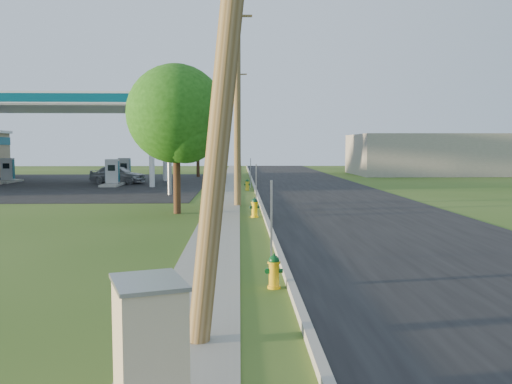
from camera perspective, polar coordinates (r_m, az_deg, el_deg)
The scene contains 23 objects.
ground_plane at distance 9.00m, azimuth 1.60°, elevation -13.27°, with size 140.00×140.00×0.00m, color #254710.
road at distance 19.41m, azimuth 13.24°, elevation -3.56°, with size 8.00×120.00×0.02m, color black.
curb at distance 18.77m, azimuth 1.34°, elevation -3.52°, with size 0.15×120.00×0.15m, color #9B988E.
sidewalk at distance 18.76m, azimuth -4.01°, elevation -3.72°, with size 1.50×120.00×0.03m, color gray.
forecourt at distance 43.49m, azimuth -22.62°, elevation 0.77°, with size 26.00×28.00×0.02m, color black.
utility_pole_mid at distance 25.63m, azimuth -1.98°, elevation 9.64°, with size 1.40×0.32×9.80m.
utility_pole_far at distance 43.59m, azimuth -1.89°, elevation 7.45°, with size 1.40×0.32×9.50m.
sign_post_near at distance 12.89m, azimuth 1.63°, elevation -3.19°, with size 0.05×0.04×2.00m, color gray.
sign_post_mid at distance 24.62m, azimuth 0.01°, elevation 0.63°, with size 0.05×0.04×2.00m, color gray.
sign_post_far at distance 36.79m, azimuth -0.57°, elevation 2.02°, with size 0.05×0.04×2.00m, color gray.
gas_canopy at distance 42.84m, azimuth -20.35°, elevation 8.67°, with size 18.18×9.18×6.40m.
fuel_pump_ne at distance 39.63m, azimuth -14.87°, elevation 1.65°, with size 1.20×3.20×1.90m.
fuel_pump_sw at distance 46.24m, azimuth -24.67°, elevation 1.80°, with size 1.20×3.20×1.90m.
fuel_pump_se at distance 43.53m, azimuth -13.68°, elevation 1.95°, with size 1.20×3.20×1.90m.
price_pylon at distance 31.41m, azimuth -9.18°, elevation 9.57°, with size 0.34×2.04×6.85m.
distant_building at distance 56.65m, azimuth 17.35°, elevation 3.79°, with size 14.00×10.00×4.00m, color gray.
tree_verge at distance 22.64m, azimuth -8.18°, elevation 7.76°, with size 4.08×4.08×6.18m.
tree_lot at distance 49.90m, azimuth -6.05°, elevation 6.57°, with size 4.45×4.45×6.75m.
hydrant_near at distance 10.77m, azimuth 1.91°, elevation -8.35°, with size 0.36×0.32×0.69m.
hydrant_mid at distance 21.38m, azimuth -0.15°, elevation -1.65°, with size 0.41×0.37×0.79m.
hydrant_far at distance 34.46m, azimuth -0.93°, elevation 0.76°, with size 0.38×0.34×0.74m.
utility_cabinet at distance 5.70m, azimuth -11.15°, elevation -16.33°, with size 0.91×1.04×1.49m.
car_silver at distance 41.96m, azimuth -14.34°, elevation 1.81°, with size 1.67×4.14×1.41m, color #A6A9AE.
Camera 1 is at (-0.51, -8.54, 2.79)m, focal length 38.00 mm.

